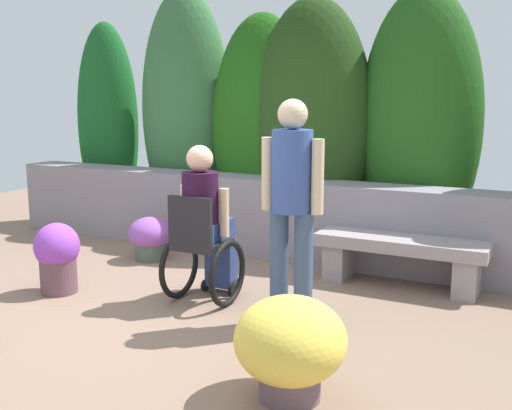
# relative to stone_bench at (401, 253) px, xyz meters

# --- Properties ---
(ground_plane) EXTENTS (12.25, 12.25, 0.00)m
(ground_plane) POSITION_rel_stone_bench_xyz_m (-1.63, -1.76, -0.31)
(ground_plane) COLOR #846857
(stone_retaining_wall) EXTENTS (6.67, 0.46, 0.85)m
(stone_retaining_wall) POSITION_rel_stone_bench_xyz_m (-1.63, 0.43, 0.12)
(stone_retaining_wall) COLOR gray
(stone_retaining_wall) RESTS_ON ground
(hedge_backdrop) EXTENTS (6.73, 1.13, 3.05)m
(hedge_backdrop) POSITION_rel_stone_bench_xyz_m (-1.46, 1.07, 1.10)
(hedge_backdrop) COLOR #175722
(hedge_backdrop) RESTS_ON ground
(stone_bench) EXTENTS (1.54, 0.47, 0.46)m
(stone_bench) POSITION_rel_stone_bench_xyz_m (0.00, 0.00, 0.00)
(stone_bench) COLOR gray
(stone_bench) RESTS_ON ground
(person_in_wheelchair) EXTENTS (0.53, 0.66, 1.33)m
(person_in_wheelchair) POSITION_rel_stone_bench_xyz_m (-1.37, -1.16, 0.31)
(person_in_wheelchair) COLOR black
(person_in_wheelchair) RESTS_ON ground
(person_standing_companion) EXTENTS (0.49, 0.30, 1.70)m
(person_standing_companion) POSITION_rel_stone_bench_xyz_m (-0.49, -1.35, 0.67)
(person_standing_companion) COLOR #3B5272
(person_standing_companion) RESTS_ON ground
(flower_pot_purple_near) EXTENTS (0.65, 0.65, 0.61)m
(flower_pot_purple_near) POSITION_rel_stone_bench_xyz_m (-0.03, -2.39, 0.01)
(flower_pot_purple_near) COLOR #604B56
(flower_pot_purple_near) RESTS_ON ground
(flower_pot_red_accent) EXTENTS (0.40, 0.40, 0.63)m
(flower_pot_red_accent) POSITION_rel_stone_bench_xyz_m (-2.64, -1.59, 0.03)
(flower_pot_red_accent) COLOR brown
(flower_pot_red_accent) RESTS_ON ground
(flower_pot_small_foreground) EXTENTS (0.45, 0.45, 0.46)m
(flower_pot_small_foreground) POSITION_rel_stone_bench_xyz_m (-2.59, -0.33, -0.06)
(flower_pot_small_foreground) COLOR #475645
(flower_pot_small_foreground) RESTS_ON ground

